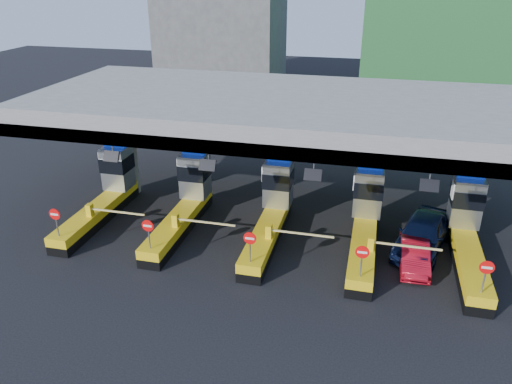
# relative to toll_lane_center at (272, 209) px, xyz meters

# --- Properties ---
(ground) EXTENTS (120.00, 120.00, 0.00)m
(ground) POSITION_rel_toll_lane_center_xyz_m (-0.00, -0.28, -1.40)
(ground) COLOR black
(ground) RESTS_ON ground
(toll_canopy) EXTENTS (28.00, 12.09, 7.00)m
(toll_canopy) POSITION_rel_toll_lane_center_xyz_m (-0.00, 2.59, 4.74)
(toll_canopy) COLOR slate
(toll_canopy) RESTS_ON ground
(toll_lane_far_left) EXTENTS (4.43, 8.00, 4.16)m
(toll_lane_far_left) POSITION_rel_toll_lane_center_xyz_m (-10.00, 0.00, 0.00)
(toll_lane_far_left) COLOR black
(toll_lane_far_left) RESTS_ON ground
(toll_lane_left) EXTENTS (4.43, 8.00, 4.16)m
(toll_lane_left) POSITION_rel_toll_lane_center_xyz_m (-5.00, 0.00, 0.00)
(toll_lane_left) COLOR black
(toll_lane_left) RESTS_ON ground
(toll_lane_center) EXTENTS (4.43, 8.00, 4.16)m
(toll_lane_center) POSITION_rel_toll_lane_center_xyz_m (0.00, 0.00, 0.00)
(toll_lane_center) COLOR black
(toll_lane_center) RESTS_ON ground
(toll_lane_right) EXTENTS (4.43, 8.00, 4.16)m
(toll_lane_right) POSITION_rel_toll_lane_center_xyz_m (5.00, 0.00, 0.00)
(toll_lane_right) COLOR black
(toll_lane_right) RESTS_ON ground
(toll_lane_far_right) EXTENTS (4.43, 8.00, 4.16)m
(toll_lane_far_right) POSITION_rel_toll_lane_center_xyz_m (10.00, 0.00, 0.00)
(toll_lane_far_right) COLOR black
(toll_lane_far_right) RESTS_ON ground
(bg_building_concrete) EXTENTS (14.00, 10.00, 18.00)m
(bg_building_concrete) POSITION_rel_toll_lane_center_xyz_m (-14.00, 35.72, 7.60)
(bg_building_concrete) COLOR #4C4C49
(bg_building_concrete) RESTS_ON ground
(van) EXTENTS (3.64, 5.83, 1.85)m
(van) POSITION_rel_toll_lane_center_xyz_m (7.92, -0.02, -0.47)
(van) COLOR black
(van) RESTS_ON ground
(red_car) EXTENTS (1.39, 3.83, 1.26)m
(red_car) POSITION_rel_toll_lane_center_xyz_m (7.47, -1.80, -0.77)
(red_car) COLOR #A80C1A
(red_car) RESTS_ON ground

